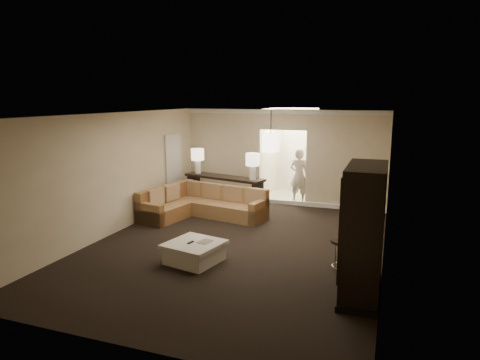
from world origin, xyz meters
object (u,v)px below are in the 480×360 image
at_px(drink_table, 344,249).
at_px(person, 299,173).
at_px(console_table, 224,189).
at_px(sectional_sofa, 201,205).
at_px(coffee_table, 194,252).
at_px(armoire, 363,234).

xyz_separation_m(drink_table, person, (-1.88, 4.92, 0.47)).
bearing_deg(drink_table, console_table, 136.92).
relative_size(sectional_sofa, drink_table, 5.00).
bearing_deg(person, drink_table, 120.68).
bearing_deg(coffee_table, console_table, 103.65).
bearing_deg(armoire, coffee_table, 173.30).
xyz_separation_m(armoire, person, (-2.24, 5.77, -0.11)).
bearing_deg(sectional_sofa, coffee_table, -56.61).
bearing_deg(person, console_table, 47.73).
xyz_separation_m(armoire, drink_table, (-0.36, 0.84, -0.58)).
distance_m(coffee_table, drink_table, 2.82).
bearing_deg(sectional_sofa, person, 59.62).
bearing_deg(sectional_sofa, console_table, 85.25).
bearing_deg(console_table, person, 51.17).
distance_m(coffee_table, person, 5.52).
relative_size(armoire, drink_table, 3.45).
height_order(armoire, person, armoire).
height_order(coffee_table, drink_table, drink_table).
relative_size(armoire, person, 1.17).
distance_m(armoire, person, 6.19).
xyz_separation_m(console_table, drink_table, (3.73, -3.48, -0.12)).
xyz_separation_m(console_table, person, (1.85, 1.44, 0.35)).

